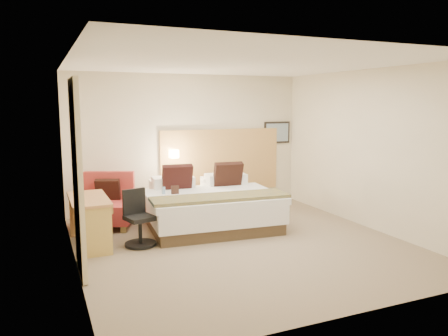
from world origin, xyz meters
name	(u,v)px	position (x,y,z in m)	size (l,w,h in m)	color
floor	(242,244)	(0.00, 0.00, -0.01)	(4.80, 5.00, 0.02)	#7F6D56
ceiling	(243,62)	(0.00, 0.00, 2.71)	(4.80, 5.00, 0.02)	white
wall_back	(188,142)	(0.00, 2.51, 1.35)	(4.80, 0.02, 2.70)	beige
wall_front	(354,185)	(0.00, -2.51, 1.35)	(4.80, 0.02, 2.70)	beige
wall_left	(71,165)	(-2.41, 0.00, 1.35)	(0.02, 5.00, 2.70)	beige
wall_right	(370,149)	(2.41, 0.00, 1.35)	(0.02, 5.00, 2.70)	beige
headboard_panel	(221,161)	(0.70, 2.47, 0.95)	(2.60, 0.04, 1.30)	#BA8748
art_frame	(277,132)	(2.02, 2.48, 1.50)	(0.62, 0.03, 0.47)	black
art_canvas	(277,132)	(2.02, 2.46, 1.50)	(0.54, 0.01, 0.39)	#7890A5
lamp_arm	(173,154)	(-0.35, 2.42, 1.15)	(0.02, 0.02, 0.12)	white
lamp_shade	(174,154)	(-0.35, 2.36, 1.15)	(0.15, 0.15, 0.15)	#F9E8C2
curtain	(77,178)	(-2.36, -0.25, 1.22)	(0.06, 0.90, 2.42)	beige
bottle_a	(164,193)	(-0.88, 1.22, 0.64)	(0.06, 0.06, 0.19)	#88ACD2
menu_folder	(175,192)	(-0.70, 1.14, 0.65)	(0.13, 0.05, 0.21)	#331D15
bed	(208,205)	(-0.09, 1.21, 0.35)	(2.33, 2.28, 1.07)	#443422
lounge_chair	(107,205)	(-1.74, 1.79, 0.37)	(1.10, 1.04, 0.93)	tan
side_table	(169,212)	(-0.79, 1.20, 0.30)	(0.49, 0.49, 0.54)	silver
desk	(91,208)	(-2.11, 0.82, 0.58)	(0.54, 1.18, 0.74)	#B47B46
desk_chair	(139,223)	(-1.46, 0.55, 0.35)	(0.58, 0.58, 0.84)	black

